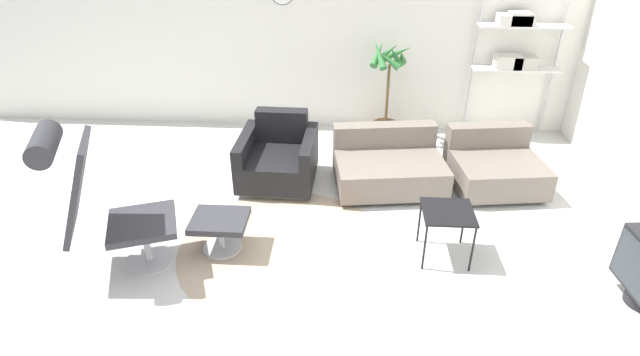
# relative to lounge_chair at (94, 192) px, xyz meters

# --- Properties ---
(ground_plane) EXTENTS (12.00, 12.00, 0.00)m
(ground_plane) POSITION_rel_lounge_chair_xyz_m (1.64, 0.43, -0.79)
(ground_plane) COLOR silver
(wall_back) EXTENTS (12.00, 0.09, 2.80)m
(wall_back) POSITION_rel_lounge_chair_xyz_m (1.64, 3.34, 0.61)
(wall_back) COLOR silver
(wall_back) RESTS_ON ground_plane
(round_rug) EXTENTS (2.02, 2.02, 0.01)m
(round_rug) POSITION_rel_lounge_chair_xyz_m (1.51, 0.37, -0.79)
(round_rug) COLOR tan
(round_rug) RESTS_ON ground_plane
(lounge_chair) EXTENTS (1.08, 0.83, 1.36)m
(lounge_chair) POSITION_rel_lounge_chair_xyz_m (0.00, 0.00, 0.00)
(lounge_chair) COLOR #BCBCC1
(lounge_chair) RESTS_ON ground_plane
(ottoman) EXTENTS (0.51, 0.43, 0.35)m
(ottoman) POSITION_rel_lounge_chair_xyz_m (0.91, 0.34, -0.53)
(ottoman) COLOR #BCBCC1
(ottoman) RESTS_ON ground_plane
(armchair_red) EXTENTS (0.87, 0.92, 0.75)m
(armchair_red) POSITION_rel_lounge_chair_xyz_m (1.28, 1.67, -0.51)
(armchair_red) COLOR silver
(armchair_red) RESTS_ON ground_plane
(couch_low) EXTENTS (1.30, 1.05, 0.62)m
(couch_low) POSITION_rel_lounge_chair_xyz_m (2.53, 1.65, -0.56)
(couch_low) COLOR black
(couch_low) RESTS_ON ground_plane
(couch_second) EXTENTS (1.06, 1.02, 0.62)m
(couch_second) POSITION_rel_lounge_chair_xyz_m (3.72, 1.71, -0.56)
(couch_second) COLOR black
(couch_second) RESTS_ON ground_plane
(side_table) EXTENTS (0.45, 0.45, 0.49)m
(side_table) POSITION_rel_lounge_chair_xyz_m (2.97, 0.36, -0.35)
(side_table) COLOR black
(side_table) RESTS_ON ground_plane
(potted_plant) EXTENTS (0.57, 0.56, 1.35)m
(potted_plant) POSITION_rel_lounge_chair_xyz_m (2.56, 2.89, -0.20)
(potted_plant) COLOR brown
(potted_plant) RESTS_ON ground_plane
(shelf_unit) EXTENTS (1.11, 0.28, 1.76)m
(shelf_unit) POSITION_rel_lounge_chair_xyz_m (4.16, 3.11, 0.47)
(shelf_unit) COLOR #BCBCC1
(shelf_unit) RESTS_ON ground_plane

